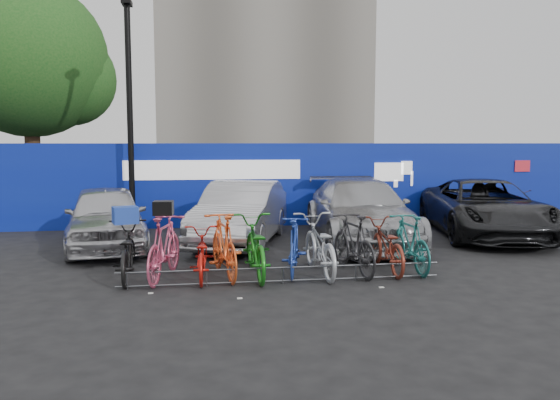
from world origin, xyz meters
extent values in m
plane|color=black|center=(0.00, 0.00, 0.00)|extent=(100.00, 100.00, 0.00)
cube|color=#0A1C97|center=(0.00, 6.00, 1.20)|extent=(22.00, 0.15, 2.40)
cube|color=white|center=(-1.00, 5.90, 1.65)|extent=(5.00, 0.02, 0.55)
cube|color=white|center=(4.20, 5.90, 1.55)|extent=(1.20, 0.02, 0.90)
cube|color=red|center=(8.50, 5.90, 1.70)|extent=(0.50, 0.02, 0.35)
cylinder|color=#382314|center=(-7.00, 10.00, 2.00)|extent=(0.50, 0.50, 4.00)
sphere|color=#184B17|center=(-7.00, 10.00, 5.20)|extent=(5.20, 5.20, 5.20)
sphere|color=#184B17|center=(-5.80, 10.30, 4.60)|extent=(3.20, 3.20, 3.20)
cylinder|color=black|center=(-3.20, 5.40, 3.00)|extent=(0.16, 0.16, 6.00)
cube|color=black|center=(-3.20, 5.40, 6.05)|extent=(0.25, 0.50, 0.12)
cylinder|color=#595B60|center=(0.00, -0.60, 0.28)|extent=(5.60, 0.03, 0.03)
cylinder|color=#595B60|center=(0.00, -0.60, 0.05)|extent=(5.60, 0.03, 0.03)
cylinder|color=#595B60|center=(-2.60, -0.60, 0.14)|extent=(0.03, 0.03, 0.28)
cylinder|color=#595B60|center=(-1.30, -0.60, 0.14)|extent=(0.03, 0.03, 0.28)
cylinder|color=#595B60|center=(0.00, -0.60, 0.14)|extent=(0.03, 0.03, 0.28)
cylinder|color=#595B60|center=(1.30, -0.60, 0.14)|extent=(0.03, 0.03, 0.28)
cylinder|color=#595B60|center=(2.60, -0.60, 0.14)|extent=(0.03, 0.03, 0.28)
imported|color=#BABBC0|center=(-3.53, 3.18, 0.73)|extent=(2.40, 4.48, 1.45)
imported|color=#B4B4BA|center=(-0.42, 3.26, 0.74)|extent=(2.83, 4.76, 1.48)
imported|color=#ACADB1|center=(2.46, 3.03, 0.76)|extent=(2.48, 5.37, 1.52)
imported|color=black|center=(5.90, 3.38, 0.73)|extent=(3.45, 5.67, 1.47)
imported|color=black|center=(-2.69, 0.11, 0.50)|extent=(0.76, 1.94, 1.00)
imported|color=#CE496F|center=(-2.03, -0.02, 0.58)|extent=(0.96, 2.00, 1.16)
imported|color=red|center=(-1.39, -0.07, 0.45)|extent=(0.63, 1.72, 0.89)
imported|color=#F75B23|center=(-0.98, 0.00, 0.58)|extent=(0.87, 2.00, 1.17)
imported|color=#187318|center=(-0.42, -0.03, 0.55)|extent=(0.79, 2.10, 1.09)
imported|color=#2340A6|center=(0.31, 0.05, 0.53)|extent=(0.88, 1.82, 1.05)
imported|color=#B2B7BB|center=(0.76, -0.03, 0.54)|extent=(0.80, 2.09, 1.09)
imported|color=#272629|center=(1.41, -0.07, 0.56)|extent=(0.76, 1.93, 1.13)
imported|color=maroon|center=(2.05, 0.02, 0.49)|extent=(0.67, 1.89, 0.99)
imported|color=#1B6663|center=(2.50, -0.03, 0.54)|extent=(0.57, 1.82, 1.08)
cube|color=#1F3FAB|center=(-2.69, 0.11, 1.15)|extent=(0.49, 0.43, 0.30)
cube|color=black|center=(-2.03, -0.02, 1.28)|extent=(0.36, 0.33, 0.25)
camera|label=1|loc=(-1.39, -9.69, 2.42)|focal=35.00mm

